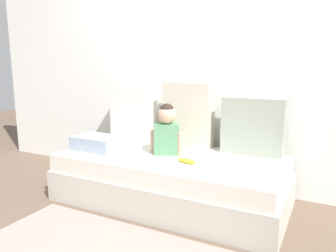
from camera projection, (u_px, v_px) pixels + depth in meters
ground_plane at (171, 201)px, 2.85m from camera, size 12.00×12.00×0.00m
back_wall at (198, 59)px, 3.14m from camera, size 5.12×0.10×2.42m
couch at (171, 179)px, 2.82m from camera, size 1.92×0.92×0.41m
throw_pillow_left at (133, 113)px, 3.30m from camera, size 0.46×0.16×0.54m
throw_pillow_center at (188, 115)px, 3.03m from camera, size 0.46×0.16×0.59m
throw_pillow_right at (253, 126)px, 2.78m from camera, size 0.51×0.16×0.48m
toddler at (167, 129)px, 2.78m from camera, size 0.32×0.19×0.43m
banana at (187, 161)px, 2.55m from camera, size 0.18×0.08×0.04m
folded_blanket at (97, 143)px, 2.97m from camera, size 0.40×0.28×0.12m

